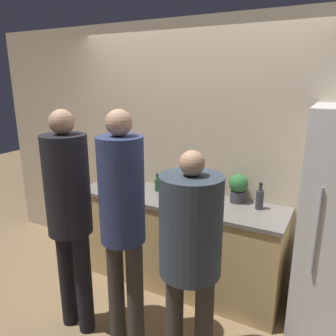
{
  "coord_description": "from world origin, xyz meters",
  "views": [
    {
      "loc": [
        1.33,
        -2.33,
        2.06
      ],
      "look_at": [
        0.0,
        0.14,
        1.28
      ],
      "focal_mm": 35.0,
      "sensor_mm": 36.0,
      "label": 1
    }
  ],
  "objects_px": {
    "bottle_green": "(157,184)",
    "person_left": "(69,206)",
    "person_center": "(122,214)",
    "potted_plant": "(238,187)",
    "fruit_bowl": "(195,194)",
    "person_right": "(190,242)",
    "bottle_dark": "(260,199)",
    "cup_yellow": "(123,191)",
    "utensil_crock": "(135,178)"
  },
  "relations": [
    {
      "from": "bottle_green",
      "to": "person_left",
      "type": "bearing_deg",
      "value": -99.93
    },
    {
      "from": "person_center",
      "to": "potted_plant",
      "type": "distance_m",
      "value": 1.19
    },
    {
      "from": "person_center",
      "to": "person_left",
      "type": "bearing_deg",
      "value": -170.58
    },
    {
      "from": "fruit_bowl",
      "to": "person_left",
      "type": "bearing_deg",
      "value": -120.38
    },
    {
      "from": "person_right",
      "to": "bottle_dark",
      "type": "height_order",
      "value": "person_right"
    },
    {
      "from": "potted_plant",
      "to": "bottle_green",
      "type": "bearing_deg",
      "value": -173.83
    },
    {
      "from": "bottle_green",
      "to": "fruit_bowl",
      "type": "bearing_deg",
      "value": -0.87
    },
    {
      "from": "potted_plant",
      "to": "person_left",
      "type": "bearing_deg",
      "value": -131.5
    },
    {
      "from": "person_center",
      "to": "bottle_green",
      "type": "distance_m",
      "value": 1.01
    },
    {
      "from": "person_center",
      "to": "cup_yellow",
      "type": "xyz_separation_m",
      "value": [
        -0.51,
        0.7,
        -0.13
      ]
    },
    {
      "from": "person_left",
      "to": "fruit_bowl",
      "type": "height_order",
      "value": "person_left"
    },
    {
      "from": "bottle_dark",
      "to": "utensil_crock",
      "type": "bearing_deg",
      "value": 176.64
    },
    {
      "from": "person_center",
      "to": "person_right",
      "type": "bearing_deg",
      "value": 1.15
    },
    {
      "from": "person_center",
      "to": "bottle_dark",
      "type": "distance_m",
      "value": 1.25
    },
    {
      "from": "person_left",
      "to": "person_right",
      "type": "distance_m",
      "value": 1.0
    },
    {
      "from": "fruit_bowl",
      "to": "cup_yellow",
      "type": "relative_size",
      "value": 4.12
    },
    {
      "from": "fruit_bowl",
      "to": "utensil_crock",
      "type": "xyz_separation_m",
      "value": [
        -0.76,
        0.1,
        0.02
      ]
    },
    {
      "from": "person_left",
      "to": "cup_yellow",
      "type": "height_order",
      "value": "person_left"
    },
    {
      "from": "utensil_crock",
      "to": "potted_plant",
      "type": "distance_m",
      "value": 1.15
    },
    {
      "from": "person_left",
      "to": "utensil_crock",
      "type": "relative_size",
      "value": 6.99
    },
    {
      "from": "fruit_bowl",
      "to": "potted_plant",
      "type": "bearing_deg",
      "value": 13.58
    },
    {
      "from": "bottle_dark",
      "to": "potted_plant",
      "type": "xyz_separation_m",
      "value": [
        -0.22,
        0.07,
        0.05
      ]
    },
    {
      "from": "fruit_bowl",
      "to": "potted_plant",
      "type": "distance_m",
      "value": 0.42
    },
    {
      "from": "bottle_dark",
      "to": "potted_plant",
      "type": "relative_size",
      "value": 0.89
    },
    {
      "from": "bottle_dark",
      "to": "cup_yellow",
      "type": "distance_m",
      "value": 1.31
    },
    {
      "from": "fruit_bowl",
      "to": "potted_plant",
      "type": "relative_size",
      "value": 1.3
    },
    {
      "from": "cup_yellow",
      "to": "potted_plant",
      "type": "relative_size",
      "value": 0.32
    },
    {
      "from": "person_left",
      "to": "potted_plant",
      "type": "relative_size",
      "value": 6.78
    },
    {
      "from": "person_left",
      "to": "bottle_green",
      "type": "xyz_separation_m",
      "value": [
        0.18,
        1.04,
        -0.1
      ]
    },
    {
      "from": "person_center",
      "to": "bottle_green",
      "type": "bearing_deg",
      "value": 105.57
    },
    {
      "from": "person_left",
      "to": "bottle_green",
      "type": "height_order",
      "value": "person_left"
    },
    {
      "from": "bottle_dark",
      "to": "potted_plant",
      "type": "bearing_deg",
      "value": 161.45
    },
    {
      "from": "cup_yellow",
      "to": "utensil_crock",
      "type": "bearing_deg",
      "value": 103.89
    },
    {
      "from": "person_left",
      "to": "potted_plant",
      "type": "bearing_deg",
      "value": 48.5
    },
    {
      "from": "fruit_bowl",
      "to": "cup_yellow",
      "type": "distance_m",
      "value": 0.72
    },
    {
      "from": "potted_plant",
      "to": "person_center",
      "type": "bearing_deg",
      "value": -117.44
    },
    {
      "from": "bottle_dark",
      "to": "bottle_green",
      "type": "distance_m",
      "value": 1.04
    },
    {
      "from": "potted_plant",
      "to": "person_right",
      "type": "bearing_deg",
      "value": -90.38
    },
    {
      "from": "cup_yellow",
      "to": "person_right",
      "type": "bearing_deg",
      "value": -33.32
    },
    {
      "from": "person_center",
      "to": "utensil_crock",
      "type": "relative_size",
      "value": 7.04
    },
    {
      "from": "person_right",
      "to": "cup_yellow",
      "type": "height_order",
      "value": "person_right"
    },
    {
      "from": "person_left",
      "to": "person_center",
      "type": "height_order",
      "value": "person_center"
    },
    {
      "from": "cup_yellow",
      "to": "person_left",
      "type": "bearing_deg",
      "value": -85.47
    },
    {
      "from": "person_left",
      "to": "utensil_crock",
      "type": "distance_m",
      "value": 1.15
    },
    {
      "from": "utensil_crock",
      "to": "bottle_dark",
      "type": "distance_m",
      "value": 1.37
    },
    {
      "from": "bottle_dark",
      "to": "cup_yellow",
      "type": "relative_size",
      "value": 2.83
    },
    {
      "from": "fruit_bowl",
      "to": "bottle_green",
      "type": "height_order",
      "value": "bottle_green"
    },
    {
      "from": "person_right",
      "to": "fruit_bowl",
      "type": "height_order",
      "value": "person_right"
    },
    {
      "from": "person_left",
      "to": "bottle_green",
      "type": "distance_m",
      "value": 1.06
    },
    {
      "from": "bottle_dark",
      "to": "cup_yellow",
      "type": "height_order",
      "value": "bottle_dark"
    }
  ]
}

